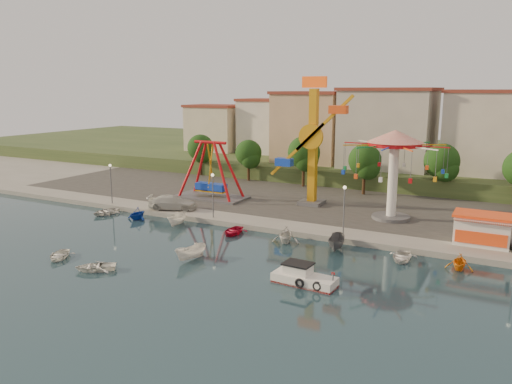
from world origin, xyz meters
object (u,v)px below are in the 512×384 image
Objects in this scene: pirate_ship_ride at (211,171)px; wave_swinger at (394,155)px; kamikaze_tower at (315,145)px; rowboat_a at (59,255)px; cabin_motorboat at (303,278)px; van at (172,203)px; skiff at (191,253)px.

wave_swinger reaches higher than pirate_ship_ride.
kamikaze_tower reaches higher than rowboat_a.
cabin_motorboat is 1.66× the size of rowboat_a.
rowboat_a is (-22.53, -4.97, -0.16)m from cabin_motorboat.
pirate_ship_ride is at bearing -179.28° from wave_swinger.
van is (-0.69, -7.89, -2.91)m from pirate_ship_ride.
skiff is at bearing -0.87° from rowboat_a.
pirate_ship_ride is 0.86× the size of wave_swinger.
rowboat_a is 18.79m from van.
cabin_motorboat reaches higher than skiff.
kamikaze_tower is 33.42m from rowboat_a.
rowboat_a is (-13.86, -29.31, -8.12)m from kamikaze_tower.
wave_swinger is at bearing -12.68° from kamikaze_tower.
rowboat_a is at bearing -140.63° from skiff.
kamikaze_tower reaches higher than wave_swinger.
van reaches higher than cabin_motorboat.
van is (-12.17, 13.22, 0.79)m from skiff.
kamikaze_tower is 3.10× the size of cabin_motorboat.
wave_swinger is 3.63× the size of rowboat_a.
van is at bearing -95.01° from pirate_ship_ride.
kamikaze_tower is (14.24, 2.70, 4.06)m from pirate_ship_ride.
cabin_motorboat is 23.07m from rowboat_a.
pirate_ship_ride reaches higher than van.
kamikaze_tower is at bearing -77.66° from van.
skiff is at bearing -121.95° from wave_swinger.
pirate_ship_ride is 8.44m from van.
cabin_motorboat is at bearing -43.37° from pirate_ship_ride.
cabin_motorboat is at bearing -70.40° from kamikaze_tower.
kamikaze_tower is at bearing 10.73° from pirate_ship_ride.
wave_swinger is at bearing -95.19° from van.
skiff is (-11.43, 0.54, 0.20)m from cabin_motorboat.
kamikaze_tower reaches higher than cabin_motorboat.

